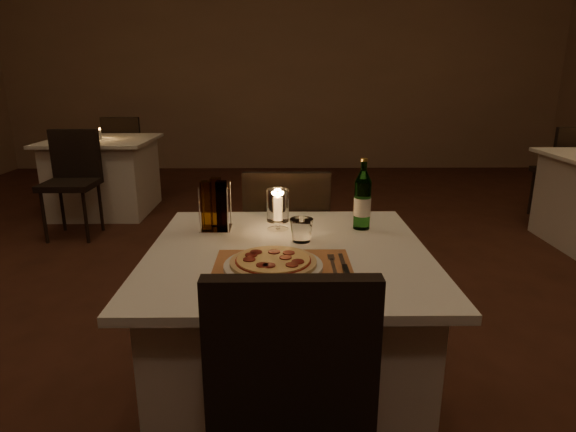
{
  "coord_description": "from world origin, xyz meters",
  "views": [
    {
      "loc": [
        -0.04,
        -2.16,
        1.34
      ],
      "look_at": [
        -0.02,
        -0.52,
        0.86
      ],
      "focal_mm": 30.0,
      "sensor_mm": 36.0,
      "label": 1
    }
  ],
  "objects_px": {
    "chair_far": "(286,236)",
    "pizza": "(273,261)",
    "plate": "(273,266)",
    "tumbler": "(301,230)",
    "water_bottle": "(362,201)",
    "neighbor_table_left": "(105,175)",
    "main_table": "(288,340)",
    "hurricane_candle": "(278,207)"
  },
  "relations": [
    {
      "from": "chair_far",
      "to": "pizza",
      "type": "xyz_separation_m",
      "value": [
        -0.05,
        -0.89,
        0.22
      ]
    },
    {
      "from": "pizza",
      "to": "plate",
      "type": "bearing_deg",
      "value": 62.27
    },
    {
      "from": "tumbler",
      "to": "plate",
      "type": "bearing_deg",
      "value": -110.51
    },
    {
      "from": "pizza",
      "to": "tumbler",
      "type": "bearing_deg",
      "value": 69.48
    },
    {
      "from": "chair_far",
      "to": "water_bottle",
      "type": "height_order",
      "value": "water_bottle"
    },
    {
      "from": "pizza",
      "to": "neighbor_table_left",
      "type": "height_order",
      "value": "pizza"
    },
    {
      "from": "main_table",
      "to": "chair_far",
      "type": "height_order",
      "value": "chair_far"
    },
    {
      "from": "main_table",
      "to": "plate",
      "type": "relative_size",
      "value": 3.12
    },
    {
      "from": "plate",
      "to": "tumbler",
      "type": "distance_m",
      "value": 0.29
    },
    {
      "from": "chair_far",
      "to": "pizza",
      "type": "height_order",
      "value": "chair_far"
    },
    {
      "from": "pizza",
      "to": "water_bottle",
      "type": "xyz_separation_m",
      "value": [
        0.35,
        0.43,
        0.09
      ]
    },
    {
      "from": "main_table",
      "to": "tumbler",
      "type": "height_order",
      "value": "tumbler"
    },
    {
      "from": "neighbor_table_left",
      "to": "hurricane_candle",
      "type": "bearing_deg",
      "value": -58.93
    },
    {
      "from": "main_table",
      "to": "tumbler",
      "type": "xyz_separation_m",
      "value": [
        0.05,
        0.09,
        0.41
      ]
    },
    {
      "from": "neighbor_table_left",
      "to": "water_bottle",
      "type": "bearing_deg",
      "value": -54.02
    },
    {
      "from": "chair_far",
      "to": "neighbor_table_left",
      "type": "xyz_separation_m",
      "value": [
        -1.81,
        2.44,
        -0.18
      ]
    },
    {
      "from": "plate",
      "to": "hurricane_candle",
      "type": "bearing_deg",
      "value": 88.28
    },
    {
      "from": "main_table",
      "to": "hurricane_candle",
      "type": "xyz_separation_m",
      "value": [
        -0.04,
        0.22,
        0.47
      ]
    },
    {
      "from": "chair_far",
      "to": "water_bottle",
      "type": "xyz_separation_m",
      "value": [
        0.3,
        -0.47,
        0.31
      ]
    },
    {
      "from": "plate",
      "to": "tumbler",
      "type": "xyz_separation_m",
      "value": [
        0.1,
        0.27,
        0.03
      ]
    },
    {
      "from": "tumbler",
      "to": "water_bottle",
      "type": "bearing_deg",
      "value": 31.97
    },
    {
      "from": "chair_far",
      "to": "pizza",
      "type": "distance_m",
      "value": 0.92
    },
    {
      "from": "pizza",
      "to": "neighbor_table_left",
      "type": "bearing_deg",
      "value": 117.79
    },
    {
      "from": "pizza",
      "to": "tumbler",
      "type": "xyz_separation_m",
      "value": [
        0.1,
        0.27,
        0.02
      ]
    },
    {
      "from": "plate",
      "to": "hurricane_candle",
      "type": "relative_size",
      "value": 1.87
    },
    {
      "from": "neighbor_table_left",
      "to": "tumbler",
      "type": "bearing_deg",
      "value": -58.75
    },
    {
      "from": "chair_far",
      "to": "hurricane_candle",
      "type": "bearing_deg",
      "value": -94.38
    },
    {
      "from": "hurricane_candle",
      "to": "pizza",
      "type": "bearing_deg",
      "value": -91.73
    },
    {
      "from": "plate",
      "to": "chair_far",
      "type": "bearing_deg",
      "value": 86.8
    },
    {
      "from": "main_table",
      "to": "hurricane_candle",
      "type": "bearing_deg",
      "value": 99.89
    },
    {
      "from": "water_bottle",
      "to": "neighbor_table_left",
      "type": "bearing_deg",
      "value": 125.98
    },
    {
      "from": "tumbler",
      "to": "chair_far",
      "type": "bearing_deg",
      "value": 94.71
    },
    {
      "from": "main_table",
      "to": "hurricane_candle",
      "type": "height_order",
      "value": "hurricane_candle"
    },
    {
      "from": "main_table",
      "to": "chair_far",
      "type": "distance_m",
      "value": 0.74
    },
    {
      "from": "hurricane_candle",
      "to": "neighbor_table_left",
      "type": "bearing_deg",
      "value": 121.07
    },
    {
      "from": "pizza",
      "to": "water_bottle",
      "type": "bearing_deg",
      "value": 50.5
    },
    {
      "from": "chair_far",
      "to": "plate",
      "type": "distance_m",
      "value": 0.92
    },
    {
      "from": "chair_far",
      "to": "tumbler",
      "type": "xyz_separation_m",
      "value": [
        0.05,
        -0.62,
        0.23
      ]
    },
    {
      "from": "main_table",
      "to": "tumbler",
      "type": "bearing_deg",
      "value": 60.54
    },
    {
      "from": "chair_far",
      "to": "water_bottle",
      "type": "relative_size",
      "value": 3.13
    },
    {
      "from": "chair_far",
      "to": "tumbler",
      "type": "bearing_deg",
      "value": -85.29
    },
    {
      "from": "chair_far",
      "to": "plate",
      "type": "xyz_separation_m",
      "value": [
        -0.05,
        -0.89,
        0.2
      ]
    }
  ]
}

